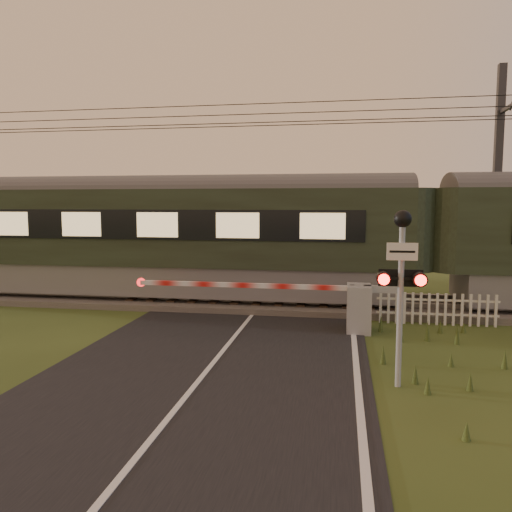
% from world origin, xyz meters
% --- Properties ---
extents(ground, '(160.00, 160.00, 0.00)m').
position_xyz_m(ground, '(0.00, 0.00, 0.00)').
color(ground, '#303F18').
rests_on(ground, ground).
extents(road, '(6.00, 140.00, 0.03)m').
position_xyz_m(road, '(0.02, -0.23, 0.01)').
color(road, black).
rests_on(road, ground).
extents(track_bed, '(140.00, 3.40, 0.39)m').
position_xyz_m(track_bed, '(0.00, 6.50, 0.07)').
color(track_bed, '#47423D').
rests_on(track_bed, ground).
extents(overhead_wires, '(120.00, 0.62, 0.62)m').
position_xyz_m(overhead_wires, '(0.00, 6.50, 5.72)').
color(overhead_wires, black).
rests_on(overhead_wires, ground).
extents(train, '(39.53, 2.73, 3.68)m').
position_xyz_m(train, '(4.91, 6.50, 2.12)').
color(train, slate).
rests_on(train, ground).
extents(boom_gate, '(6.76, 0.89, 1.18)m').
position_xyz_m(boom_gate, '(2.58, 3.59, 0.64)').
color(boom_gate, gray).
rests_on(boom_gate, ground).
extents(crossing_signal, '(0.77, 0.34, 3.01)m').
position_xyz_m(crossing_signal, '(3.42, -0.08, 2.07)').
color(crossing_signal, gray).
rests_on(crossing_signal, ground).
extents(picket_fence, '(3.04, 0.07, 0.83)m').
position_xyz_m(picket_fence, '(4.89, 4.60, 0.42)').
color(picket_fence, silver).
rests_on(picket_fence, ground).
extents(catenary_mast, '(0.24, 2.47, 7.53)m').
position_xyz_m(catenary_mast, '(7.36, 8.73, 3.91)').
color(catenary_mast, '#2D2D30').
rests_on(catenary_mast, ground).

